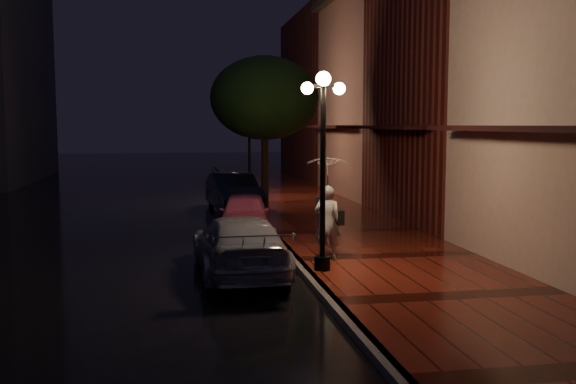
{
  "coord_description": "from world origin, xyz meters",
  "views": [
    {
      "loc": [
        -2.78,
        -18.5,
        3.32
      ],
      "look_at": [
        0.39,
        -0.42,
        1.4
      ],
      "focal_mm": 40.0,
      "sensor_mm": 36.0,
      "label": 1
    }
  ],
  "objects_px": {
    "streetlamp_near": "(323,159)",
    "streetlamp_far": "(249,142)",
    "woman_with_umbrella": "(328,191)",
    "parking_meter": "(318,215)",
    "pink_car": "(245,214)",
    "street_tree": "(265,101)",
    "silver_car": "(240,245)",
    "navy_car": "(234,192)"
  },
  "relations": [
    {
      "from": "streetlamp_near",
      "to": "silver_car",
      "type": "xyz_separation_m",
      "value": [
        -1.77,
        0.5,
        -1.94
      ]
    },
    {
      "from": "streetlamp_near",
      "to": "silver_car",
      "type": "bearing_deg",
      "value": 164.31
    },
    {
      "from": "silver_car",
      "to": "parking_meter",
      "type": "relative_size",
      "value": 3.68
    },
    {
      "from": "silver_car",
      "to": "pink_car",
      "type": "bearing_deg",
      "value": -99.25
    },
    {
      "from": "streetlamp_near",
      "to": "streetlamp_far",
      "type": "relative_size",
      "value": 1.0
    },
    {
      "from": "woman_with_umbrella",
      "to": "parking_meter",
      "type": "bearing_deg",
      "value": -72.24
    },
    {
      "from": "streetlamp_near",
      "to": "street_tree",
      "type": "bearing_deg",
      "value": 88.65
    },
    {
      "from": "pink_car",
      "to": "parking_meter",
      "type": "xyz_separation_m",
      "value": [
        1.74,
        -2.49,
        0.27
      ]
    },
    {
      "from": "parking_meter",
      "to": "streetlamp_near",
      "type": "bearing_deg",
      "value": -81.88
    },
    {
      "from": "street_tree",
      "to": "pink_car",
      "type": "height_order",
      "value": "street_tree"
    },
    {
      "from": "silver_car",
      "to": "navy_car",
      "type": "bearing_deg",
      "value": -96.42
    },
    {
      "from": "navy_car",
      "to": "woman_with_umbrella",
      "type": "height_order",
      "value": "woman_with_umbrella"
    },
    {
      "from": "streetlamp_far",
      "to": "parking_meter",
      "type": "xyz_separation_m",
      "value": [
        0.65,
        -10.66,
        -1.7
      ]
    },
    {
      "from": "street_tree",
      "to": "pink_car",
      "type": "relative_size",
      "value": 1.58
    },
    {
      "from": "street_tree",
      "to": "navy_car",
      "type": "bearing_deg",
      "value": 174.35
    },
    {
      "from": "streetlamp_near",
      "to": "streetlamp_far",
      "type": "distance_m",
      "value": 14.0
    },
    {
      "from": "streetlamp_far",
      "to": "woman_with_umbrella",
      "type": "xyz_separation_m",
      "value": [
        0.39,
        -12.84,
        -0.83
      ]
    },
    {
      "from": "woman_with_umbrella",
      "to": "pink_car",
      "type": "bearing_deg",
      "value": -47.89
    },
    {
      "from": "parking_meter",
      "to": "street_tree",
      "type": "bearing_deg",
      "value": 112.06
    },
    {
      "from": "parking_meter",
      "to": "streetlamp_far",
      "type": "bearing_deg",
      "value": 112.63
    },
    {
      "from": "streetlamp_far",
      "to": "silver_car",
      "type": "relative_size",
      "value": 0.95
    },
    {
      "from": "street_tree",
      "to": "streetlamp_near",
      "type": "bearing_deg",
      "value": -91.35
    },
    {
      "from": "silver_car",
      "to": "woman_with_umbrella",
      "type": "height_order",
      "value": "woman_with_umbrella"
    },
    {
      "from": "pink_car",
      "to": "navy_car",
      "type": "relative_size",
      "value": 0.82
    },
    {
      "from": "streetlamp_near",
      "to": "street_tree",
      "type": "xyz_separation_m",
      "value": [
        0.26,
        10.99,
        1.64
      ]
    },
    {
      "from": "street_tree",
      "to": "woman_with_umbrella",
      "type": "distance_m",
      "value": 10.14
    },
    {
      "from": "silver_car",
      "to": "street_tree",
      "type": "bearing_deg",
      "value": -102.94
    },
    {
      "from": "pink_car",
      "to": "woman_with_umbrella",
      "type": "relative_size",
      "value": 1.5
    },
    {
      "from": "navy_car",
      "to": "pink_car",
      "type": "bearing_deg",
      "value": -97.85
    },
    {
      "from": "streetlamp_near",
      "to": "streetlamp_far",
      "type": "bearing_deg",
      "value": 90.0
    },
    {
      "from": "street_tree",
      "to": "parking_meter",
      "type": "xyz_separation_m",
      "value": [
        0.39,
        -7.65,
        -3.35
      ]
    },
    {
      "from": "streetlamp_far",
      "to": "navy_car",
      "type": "height_order",
      "value": "streetlamp_far"
    },
    {
      "from": "streetlamp_near",
      "to": "woman_with_umbrella",
      "type": "bearing_deg",
      "value": 71.26
    },
    {
      "from": "streetlamp_far",
      "to": "street_tree",
      "type": "xyz_separation_m",
      "value": [
        0.26,
        -3.01,
        1.64
      ]
    },
    {
      "from": "street_tree",
      "to": "parking_meter",
      "type": "height_order",
      "value": "street_tree"
    },
    {
      "from": "streetlamp_far",
      "to": "silver_car",
      "type": "height_order",
      "value": "streetlamp_far"
    },
    {
      "from": "pink_car",
      "to": "silver_car",
      "type": "distance_m",
      "value": 5.38
    },
    {
      "from": "streetlamp_near",
      "to": "woman_with_umbrella",
      "type": "relative_size",
      "value": 1.76
    },
    {
      "from": "streetlamp_far",
      "to": "navy_car",
      "type": "distance_m",
      "value": 3.57
    },
    {
      "from": "streetlamp_far",
      "to": "street_tree",
      "type": "relative_size",
      "value": 0.74
    },
    {
      "from": "street_tree",
      "to": "pink_car",
      "type": "xyz_separation_m",
      "value": [
        -1.35,
        -5.16,
        -3.62
      ]
    },
    {
      "from": "streetlamp_near",
      "to": "pink_car",
      "type": "distance_m",
      "value": 6.25
    }
  ]
}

